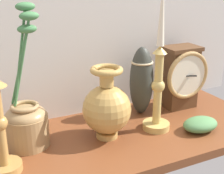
# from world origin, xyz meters

# --- Properties ---
(ground_plane) EXTENTS (1.00, 0.36, 0.02)m
(ground_plane) POSITION_xyz_m (0.00, 0.00, -0.01)
(ground_plane) COLOR brown
(back_wall) EXTENTS (1.20, 0.02, 0.65)m
(back_wall) POSITION_xyz_m (0.00, 0.18, 0.33)
(back_wall) COLOR silver
(back_wall) RESTS_ON ground_plane
(mantel_clock) EXTENTS (0.15, 0.10, 0.20)m
(mantel_clock) POSITION_xyz_m (0.32, 0.08, 0.11)
(mantel_clock) COLOR #56351E
(mantel_clock) RESTS_ON ground_plane
(candlestick_tall_left) EXTENTS (0.08, 0.08, 0.43)m
(candlestick_tall_left) POSITION_xyz_m (0.17, -0.02, 0.14)
(candlestick_tall_left) COLOR tan
(candlestick_tall_left) RESTS_ON ground_plane
(brass_vase_bulbous) EXTENTS (0.13, 0.13, 0.19)m
(brass_vase_bulbous) POSITION_xyz_m (0.02, -0.00, 0.09)
(brass_vase_bulbous) COLOR tan
(brass_vase_bulbous) RESTS_ON ground_plane
(brass_vase_jar) EXTENTS (0.11, 0.11, 0.36)m
(brass_vase_jar) POSITION_xyz_m (-0.17, 0.05, 0.07)
(brass_vase_jar) COLOR #A07D50
(brass_vase_jar) RESTS_ON ground_plane
(tall_ceramic_vase) EXTENTS (0.07, 0.07, 0.21)m
(tall_ceramic_vase) POSITION_xyz_m (0.18, 0.09, 0.11)
(tall_ceramic_vase) COLOR #343730
(tall_ceramic_vase) RESTS_ON ground_plane
(ivy_sprig) EXTENTS (0.10, 0.07, 0.04)m
(ivy_sprig) POSITION_xyz_m (0.27, -0.08, 0.02)
(ivy_sprig) COLOR #51864E
(ivy_sprig) RESTS_ON ground_plane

